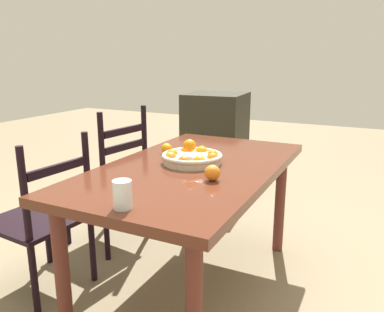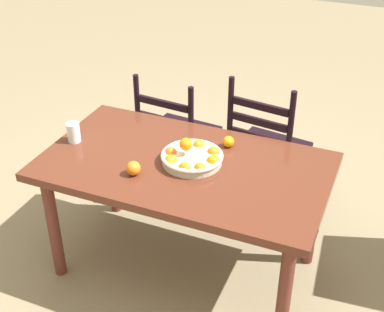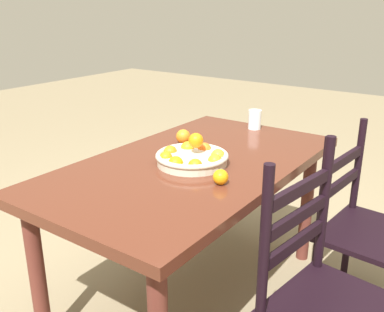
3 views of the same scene
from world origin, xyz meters
TOP-DOWN VIEW (x-y plane):
  - ground_plane at (0.00, 0.00)m, footprint 12.00×12.00m
  - dining_table at (0.00, 0.00)m, footprint 1.52×0.86m
  - chair_near_window at (-0.38, 0.73)m, footprint 0.49×0.49m
  - chair_by_cabinet at (0.25, 0.76)m, footprint 0.51×0.51m
  - fruit_bowl at (0.03, 0.02)m, footprint 0.33×0.33m
  - orange_loose_0 at (0.16, 0.25)m, footprint 0.06×0.06m
  - orange_loose_1 at (-0.20, -0.20)m, footprint 0.08×0.08m
  - drinking_glass at (-0.67, -0.03)m, footprint 0.07×0.07m

SIDE VIEW (x-z plane):
  - ground_plane at x=0.00m, z-range 0.00..0.00m
  - chair_near_window at x=-0.38m, z-range -0.03..0.88m
  - chair_by_cabinet at x=0.25m, z-range -0.04..0.94m
  - dining_table at x=0.00m, z-range 0.28..1.02m
  - orange_loose_0 at x=0.16m, z-range 0.74..0.80m
  - fruit_bowl at x=0.03m, z-range 0.70..0.84m
  - orange_loose_1 at x=-0.20m, z-range 0.74..0.81m
  - drinking_glass at x=-0.67m, z-range 0.74..0.85m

